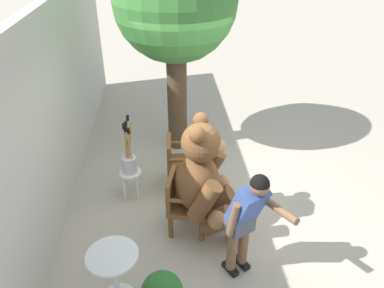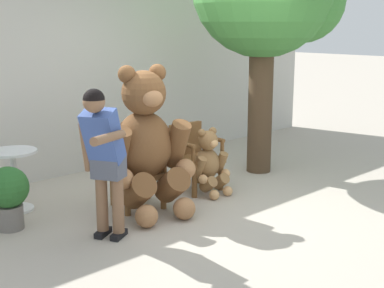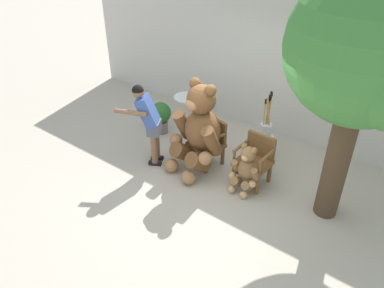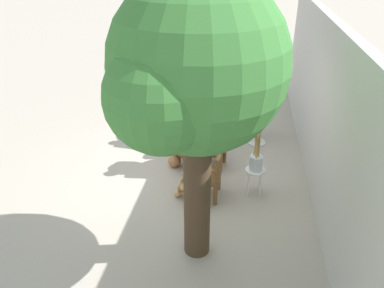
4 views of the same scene
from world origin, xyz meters
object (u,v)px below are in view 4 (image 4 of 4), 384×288
Objects in this scene: wooden_chair_left at (214,146)px; wooden_chair_right at (209,173)px; white_stool at (255,175)px; teddy_bear_small at (192,173)px; patio_tree at (192,74)px; brush_bucket at (256,159)px; round_side_table at (258,124)px; teddy_bear_large at (201,126)px; person_visitor at (188,104)px; potted_plant at (234,119)px.

wooden_chair_left is 1.00× the size of wooden_chair_right.
wooden_chair_left is at bearing -134.14° from white_stool.
wooden_chair_right is (0.96, 0.00, 0.00)m from wooden_chair_left.
patio_tree reaches higher than teddy_bear_small.
brush_bucket is 1.89m from round_side_table.
round_side_table is 0.20× the size of patio_tree.
wooden_chair_right is 1.19× the size of round_side_table.
wooden_chair_left is at bearing 83.18° from teddy_bear_large.
person_visitor is 2.21m from white_stool.
teddy_bear_small is at bearing -0.98° from teddy_bear_large.
teddy_bear_large is at bearing 24.25° from person_visitor.
brush_bucket reaches higher than white_stool.
potted_plant is at bearing 165.97° from teddy_bear_small.
wooden_chair_right is 2.24m from round_side_table.
brush_bucket is 2.63m from patio_tree.
potted_plant is (-2.18, -0.46, 0.04)m from white_stool.
person_visitor reaches higher than brush_bucket.
patio_tree is (1.39, -0.07, 2.12)m from wooden_chair_right.
potted_plant is at bearing -120.94° from round_side_table.
potted_plant is at bearing -168.17° from brush_bucket.
person_visitor is (-1.82, -0.64, 0.46)m from wooden_chair_right.
teddy_bear_large reaches higher than round_side_table.
round_side_table is at bearing 178.39° from white_stool.
potted_plant is (-1.40, 0.58, -0.43)m from teddy_bear_large.
wooden_chair_right is 1.09m from teddy_bear_large.
potted_plant is (-2.39, 0.60, -0.02)m from teddy_bear_small.
teddy_bear_large is at bearing -126.86° from white_stool.
wooden_chair_right is at bearing -74.43° from brush_bucket.
wooden_chair_left is 0.46m from teddy_bear_large.
teddy_bear_small is 1.26× the size of potted_plant.
potted_plant is at bearing 157.52° from teddy_bear_large.
patio_tree reaches higher than person_visitor.
wooden_chair_left is 1.87× the size of white_stool.
white_stool is 1.88m from round_side_table.
white_stool is (0.75, 0.77, -0.11)m from wooden_chair_left.
person_visitor is 1.23m from potted_plant.
wooden_chair_right is 0.24× the size of patio_tree.
patio_tree reaches higher than potted_plant.
teddy_bear_small is at bearing -171.23° from patio_tree.
person_visitor is at bearing -160.52° from wooden_chair_right.
person_visitor is at bearing -79.70° from round_side_table.
brush_bucket reaches higher than teddy_bear_small.
round_side_table reaches higher than white_stool.
wooden_chair_left is at bearing 36.74° from person_visitor.
wooden_chair_right is 0.51× the size of teddy_bear_large.
teddy_bear_small is 1.19× the size of round_side_table.
patio_tree is at bearing 4.75° from teddy_bear_large.
teddy_bear_small reaches higher than round_side_table.
patio_tree is at bearing -3.00° from wooden_chair_right.
teddy_bear_large is 1.09× the size of person_visitor.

